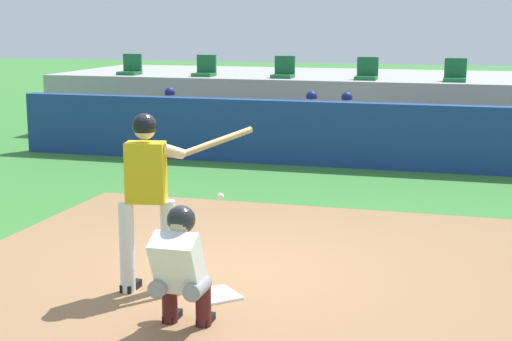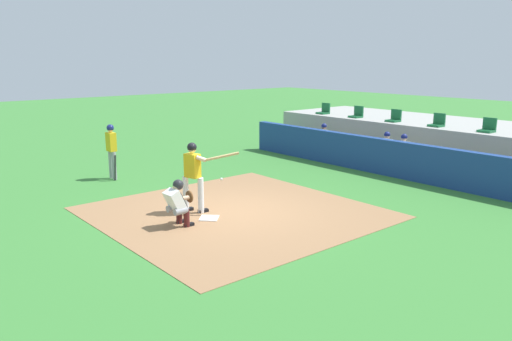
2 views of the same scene
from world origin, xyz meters
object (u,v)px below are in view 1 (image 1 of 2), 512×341
(dugout_player_0, at_px, (168,118))
(stadium_seat_2, at_px, (284,72))
(batter_at_plate, at_px, (149,190))
(dugout_player_2, at_px, (345,125))
(stadium_seat_0, at_px, (131,69))
(stadium_seat_1, at_px, (205,70))
(catcher_crouched, at_px, (181,263))
(home_plate, at_px, (214,295))
(dugout_player_1, at_px, (310,123))
(stadium_seat_4, at_px, (455,75))
(stadium_seat_3, at_px, (367,73))

(dugout_player_0, height_order, stadium_seat_2, stadium_seat_2)
(batter_at_plate, xyz_separation_m, dugout_player_2, (0.57, 8.11, -0.36))
(stadium_seat_0, height_order, stadium_seat_1, same)
(dugout_player_2, height_order, stadium_seat_0, stadium_seat_0)
(dugout_player_2, xyz_separation_m, stadium_seat_2, (-1.75, 2.03, 0.86))
(catcher_crouched, bearing_deg, home_plate, 89.32)
(batter_at_plate, relative_size, stadium_seat_2, 3.76)
(catcher_crouched, bearing_deg, stadium_seat_1, 108.60)
(dugout_player_2, xyz_separation_m, stadium_seat_0, (-5.47, 2.03, 0.86))
(dugout_player_1, relative_size, stadium_seat_1, 2.71)
(dugout_player_0, bearing_deg, stadium_seat_1, 87.32)
(catcher_crouched, height_order, stadium_seat_1, stadium_seat_1)
(dugout_player_1, height_order, stadium_seat_4, stadium_seat_4)
(dugout_player_0, relative_size, stadium_seat_2, 2.71)
(catcher_crouched, xyz_separation_m, stadium_seat_4, (1.87, 11.01, 0.93))
(dugout_player_2, xyz_separation_m, stadium_seat_4, (1.96, 2.03, 0.86))
(home_plate, xyz_separation_m, dugout_player_1, (-0.80, 8.14, 0.65))
(catcher_crouched, relative_size, stadium_seat_1, 3.43)
(stadium_seat_2, bearing_deg, stadium_seat_4, 0.00)
(stadium_seat_3, bearing_deg, stadium_seat_1, 180.00)
(batter_at_plate, relative_size, dugout_player_1, 1.39)
(dugout_player_1, xyz_separation_m, stadium_seat_1, (-2.91, 2.03, 0.86))
(dugout_player_2, distance_m, stadium_seat_3, 2.21)
(dugout_player_1, height_order, stadium_seat_1, stadium_seat_1)
(home_plate, xyz_separation_m, stadium_seat_3, (0.00, 10.18, 1.51))
(batter_at_plate, height_order, catcher_crouched, batter_at_plate)
(dugout_player_0, xyz_separation_m, stadium_seat_4, (5.67, 2.03, 0.86))
(stadium_seat_4, bearing_deg, dugout_player_0, -160.25)
(dugout_player_2, distance_m, stadium_seat_1, 4.23)
(home_plate, bearing_deg, stadium_seat_3, 90.00)
(dugout_player_1, distance_m, dugout_player_2, 0.70)
(dugout_player_1, bearing_deg, stadium_seat_3, 68.43)
(stadium_seat_2, bearing_deg, home_plate, -79.66)
(home_plate, bearing_deg, dugout_player_2, 90.73)
(stadium_seat_1, relative_size, stadium_seat_2, 1.00)
(stadium_seat_4, bearing_deg, dugout_player_2, -133.94)
(dugout_player_0, bearing_deg, stadium_seat_4, 19.75)
(stadium_seat_2, relative_size, stadium_seat_4, 1.00)
(stadium_seat_3, bearing_deg, dugout_player_0, -151.89)
(stadium_seat_0, bearing_deg, stadium_seat_1, 0.00)
(catcher_crouched, bearing_deg, stadium_seat_4, 80.38)
(dugout_player_1, xyz_separation_m, stadium_seat_4, (2.66, 2.03, 0.86))
(dugout_player_2, bearing_deg, catcher_crouched, -89.40)
(stadium_seat_2, relative_size, stadium_seat_3, 1.00)
(dugout_player_2, bearing_deg, dugout_player_1, 180.00)
(stadium_seat_4, bearing_deg, stadium_seat_0, 180.00)
(dugout_player_0, height_order, stadium_seat_4, stadium_seat_4)
(dugout_player_1, bearing_deg, stadium_seat_2, 117.36)
(dugout_player_0, height_order, dugout_player_1, same)
(home_plate, relative_size, stadium_seat_1, 0.92)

